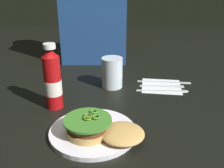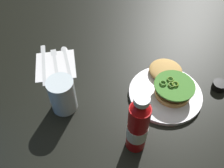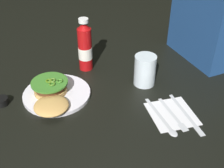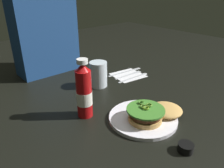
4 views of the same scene
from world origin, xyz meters
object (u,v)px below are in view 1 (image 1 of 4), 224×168
(dinner_plate, at_px, (93,132))
(napkin, at_px, (161,86))
(ketchup_bottle, at_px, (53,80))
(diner_person, at_px, (93,10))
(water_glass, at_px, (112,73))
(burger_sandwich, at_px, (101,129))
(fork_utensil, at_px, (166,85))
(spoon_utensil, at_px, (170,90))
(butter_knife, at_px, (168,81))

(dinner_plate, bearing_deg, napkin, 52.26)
(ketchup_bottle, height_order, diner_person, diner_person)
(dinner_plate, distance_m, water_glass, 0.34)
(burger_sandwich, height_order, napkin, burger_sandwich)
(dinner_plate, distance_m, fork_utensil, 0.43)
(dinner_plate, xyz_separation_m, water_glass, (0.06, 0.33, 0.05))
(burger_sandwich, height_order, diner_person, diner_person)
(dinner_plate, height_order, ketchup_bottle, ketchup_bottle)
(dinner_plate, xyz_separation_m, fork_utensil, (0.27, 0.33, -0.00))
(ketchup_bottle, distance_m, spoon_utensil, 0.45)
(spoon_utensil, xyz_separation_m, fork_utensil, (-0.01, 0.04, 0.00))
(burger_sandwich, distance_m, napkin, 0.43)
(butter_knife, bearing_deg, dinner_plate, -127.91)
(water_glass, relative_size, fork_utensil, 0.67)
(water_glass, height_order, fork_utensil, water_glass)
(burger_sandwich, xyz_separation_m, spoon_utensil, (0.26, 0.31, -0.03))
(napkin, bearing_deg, spoon_utensil, -61.77)
(burger_sandwich, xyz_separation_m, napkin, (0.23, 0.36, -0.03))
(dinner_plate, relative_size, burger_sandwich, 1.12)
(diner_person, bearing_deg, water_glass, -75.20)
(ketchup_bottle, xyz_separation_m, butter_knife, (0.43, 0.21, -0.09))
(dinner_plate, xyz_separation_m, napkin, (0.26, 0.33, -0.01))
(fork_utensil, bearing_deg, diner_person, 132.17)
(spoon_utensil, relative_size, fork_utensil, 1.13)
(napkin, bearing_deg, butter_knife, 50.75)
(fork_utensil, relative_size, butter_knife, 0.81)
(water_glass, distance_m, fork_utensil, 0.22)
(butter_knife, xyz_separation_m, diner_person, (-0.32, 0.29, 0.25))
(dinner_plate, xyz_separation_m, butter_knife, (0.29, 0.37, -0.00))
(napkin, bearing_deg, diner_person, 130.50)
(fork_utensil, relative_size, diner_person, 0.31)
(dinner_plate, xyz_separation_m, ketchup_bottle, (-0.14, 0.16, 0.09))
(napkin, relative_size, butter_knife, 0.70)
(water_glass, bearing_deg, diner_person, 104.80)
(napkin, height_order, fork_utensil, fork_utensil)
(dinner_plate, height_order, burger_sandwich, burger_sandwich)
(spoon_utensil, height_order, diner_person, diner_person)
(dinner_plate, distance_m, ketchup_bottle, 0.23)
(ketchup_bottle, relative_size, fork_utensil, 1.24)
(spoon_utensil, bearing_deg, butter_knife, 83.87)
(butter_knife, bearing_deg, ketchup_bottle, -153.98)
(ketchup_bottle, distance_m, water_glass, 0.26)
(burger_sandwich, bearing_deg, napkin, 56.89)
(burger_sandwich, bearing_deg, diner_person, 94.47)
(diner_person, bearing_deg, fork_utensil, -47.83)
(napkin, distance_m, diner_person, 0.51)
(butter_knife, bearing_deg, diner_person, 137.34)
(water_glass, distance_m, spoon_utensil, 0.23)
(water_glass, height_order, diner_person, diner_person)
(burger_sandwich, xyz_separation_m, ketchup_bottle, (-0.16, 0.19, 0.06))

